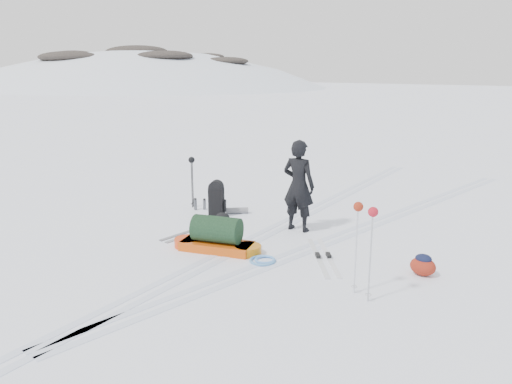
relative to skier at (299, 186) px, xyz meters
The scene contains 13 objects.
ground 1.48m from the skier, 108.71° to the right, with size 200.00×200.00×0.00m, color white.
ski_tracks 1.01m from the skier, 35.73° to the right, with size 3.38×17.97×0.01m.
skier is the anchor object (origin of this frame).
pulk_sled 2.15m from the skier, 105.43° to the right, with size 1.80×1.02×0.66m.
expedition_rucksack 2.11m from the skier, behind, with size 0.69×0.86×0.85m.
ski_poles_black 3.03m from the skier, behind, with size 0.15×0.17×1.26m.
ski_poles_silver 3.29m from the skier, 40.41° to the right, with size 0.44×0.27×1.44m.
touring_skis_grey 2.33m from the skier, 140.40° to the right, with size 0.38×1.84×0.07m.
touring_skis_white 1.88m from the skier, 40.71° to the right, with size 1.48×1.67×0.07m.
rope_coil 2.16m from the skier, 75.38° to the right, with size 0.53×0.53×0.06m.
small_daypack 3.13m from the skier, 14.28° to the right, with size 0.53×0.51×0.37m.
thermos_pair 2.86m from the skier, behind, with size 0.23×0.24×0.29m.
stuff_sack 1.93m from the skier, 161.85° to the right, with size 0.41×0.36×0.21m.
Camera 1 is at (5.79, -7.48, 3.34)m, focal length 35.00 mm.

